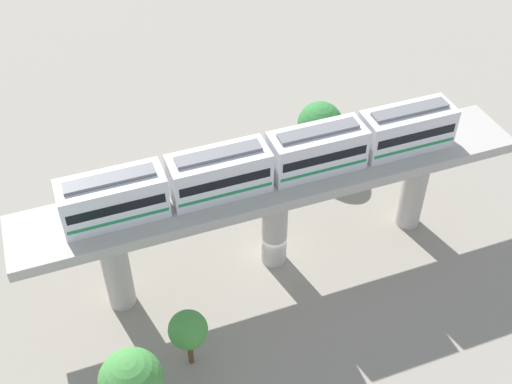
% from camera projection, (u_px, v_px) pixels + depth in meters
% --- Properties ---
extents(ground_plane, '(120.00, 120.00, 0.00)m').
position_uv_depth(ground_plane, '(274.00, 259.00, 49.64)').
color(ground_plane, gray).
extents(viaduct, '(5.20, 35.80, 8.28)m').
position_uv_depth(viaduct, '(275.00, 197.00, 45.36)').
color(viaduct, '#B7B2AA').
rests_on(viaduct, ground).
extents(train, '(2.64, 27.45, 3.24)m').
position_uv_depth(train, '(269.00, 161.00, 42.96)').
color(train, white).
rests_on(train, viaduct).
extents(parked_car_black, '(2.59, 4.47, 1.76)m').
position_uv_depth(parked_car_black, '(246.00, 174.00, 56.05)').
color(parked_car_black, black).
rests_on(parked_car_black, ground).
extents(parked_car_yellow, '(2.41, 4.42, 1.76)m').
position_uv_depth(parked_car_yellow, '(127.00, 221.00, 51.67)').
color(parked_car_yellow, yellow).
rests_on(parked_car_yellow, ground).
extents(tree_near_viaduct, '(2.54, 2.54, 4.75)m').
position_uv_depth(tree_near_viaduct, '(188.00, 330.00, 40.57)').
color(tree_near_viaduct, brown).
rests_on(tree_near_viaduct, ground).
extents(tree_mid_lot, '(3.92, 3.92, 6.02)m').
position_uv_depth(tree_mid_lot, '(320.00, 124.00, 55.88)').
color(tree_mid_lot, brown).
rests_on(tree_mid_lot, ground).
extents(tree_far_corner, '(3.80, 3.80, 6.08)m').
position_uv_depth(tree_far_corner, '(131.00, 381.00, 37.09)').
color(tree_far_corner, brown).
rests_on(tree_far_corner, ground).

